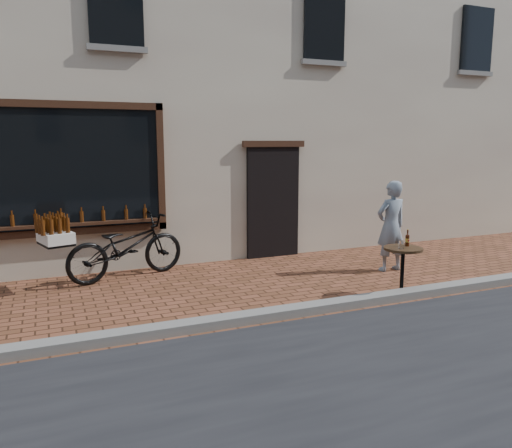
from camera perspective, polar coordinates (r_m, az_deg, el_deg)
name	(u,v)px	position (r m, az deg, el deg)	size (l,w,h in m)	color
ground	(251,328)	(6.40, -0.60, -11.76)	(90.00, 90.00, 0.00)	brown
kerb	(245,318)	(6.56, -1.28, -10.68)	(90.00, 0.25, 0.12)	slate
shop_building	(142,21)	(12.52, -12.89, 21.63)	(28.00, 6.20, 10.00)	beige
cargo_bicycle	(124,246)	(8.73, -14.88, -2.47)	(2.49, 1.31, 1.17)	black
bistro_table	(403,261)	(7.85, 16.43, -4.09)	(0.58, 0.58, 0.99)	black
pedestrian	(391,226)	(9.24, 15.17, -0.23)	(0.59, 0.39, 1.63)	gray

